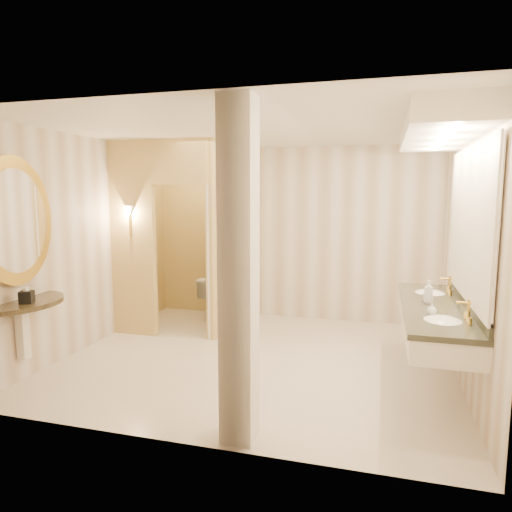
% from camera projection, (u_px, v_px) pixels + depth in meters
% --- Properties ---
extents(floor, '(4.50, 4.50, 0.00)m').
position_uv_depth(floor, '(257.00, 358.00, 5.52)').
color(floor, beige).
rests_on(floor, ground).
extents(ceiling, '(4.50, 4.50, 0.00)m').
position_uv_depth(ceiling, '(257.00, 129.00, 5.16)').
color(ceiling, white).
rests_on(ceiling, wall_back).
extents(wall_back, '(4.50, 0.02, 2.70)m').
position_uv_depth(wall_back, '(290.00, 234.00, 7.25)').
color(wall_back, beige).
rests_on(wall_back, floor).
extents(wall_front, '(4.50, 0.02, 2.70)m').
position_uv_depth(wall_front, '(186.00, 277.00, 3.43)').
color(wall_front, beige).
rests_on(wall_front, floor).
extents(wall_left, '(0.02, 4.00, 2.70)m').
position_uv_depth(wall_left, '(91.00, 242.00, 5.94)').
color(wall_left, beige).
rests_on(wall_left, floor).
extents(wall_right, '(0.02, 4.00, 2.70)m').
position_uv_depth(wall_right, '(465.00, 254.00, 4.74)').
color(wall_right, beige).
rests_on(wall_right, floor).
extents(toilet_closet, '(1.50, 1.55, 2.70)m').
position_uv_depth(toilet_closet, '(201.00, 235.00, 6.56)').
color(toilet_closet, '#EDC67C').
rests_on(toilet_closet, floor).
extents(wall_sconce, '(0.14, 0.14, 0.42)m').
position_uv_depth(wall_sconce, '(130.00, 212.00, 6.21)').
color(wall_sconce, gold).
rests_on(wall_sconce, toilet_closet).
extents(vanity, '(0.75, 2.38, 2.09)m').
position_uv_depth(vanity, '(443.00, 230.00, 4.45)').
color(vanity, white).
rests_on(vanity, floor).
extents(console_shelf, '(1.02, 1.02, 1.96)m').
position_uv_depth(console_shelf, '(16.00, 256.00, 4.68)').
color(console_shelf, black).
rests_on(console_shelf, floor).
extents(pillar, '(0.26, 0.26, 2.70)m').
position_uv_depth(pillar, '(239.00, 275.00, 3.53)').
color(pillar, white).
rests_on(pillar, floor).
extents(tissue_box, '(0.16, 0.16, 0.12)m').
position_uv_depth(tissue_box, '(27.00, 297.00, 4.62)').
color(tissue_box, black).
rests_on(tissue_box, console_shelf).
extents(toilet, '(0.48, 0.72, 0.68)m').
position_uv_depth(toilet, '(217.00, 297.00, 7.29)').
color(toilet, white).
rests_on(toilet, floor).
extents(soap_bottle_a, '(0.06, 0.07, 0.12)m').
position_uv_depth(soap_bottle_a, '(425.00, 296.00, 4.69)').
color(soap_bottle_a, beige).
rests_on(soap_bottle_a, vanity).
extents(soap_bottle_b, '(0.09, 0.09, 0.11)m').
position_uv_depth(soap_bottle_b, '(432.00, 309.00, 4.17)').
color(soap_bottle_b, silver).
rests_on(soap_bottle_b, vanity).
extents(soap_bottle_c, '(0.11, 0.11, 0.23)m').
position_uv_depth(soap_bottle_c, '(429.00, 292.00, 4.60)').
color(soap_bottle_c, '#C6B28C').
rests_on(soap_bottle_c, vanity).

